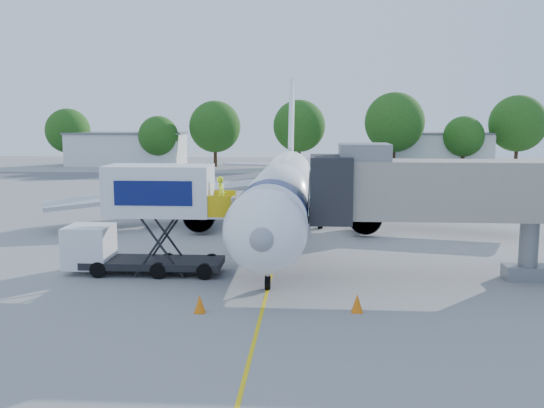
# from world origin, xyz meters

# --- Properties ---
(ground) EXTENTS (160.00, 160.00, 0.00)m
(ground) POSITION_xyz_m (0.00, 0.00, 0.00)
(ground) COLOR gray
(ground) RESTS_ON ground
(guidance_line) EXTENTS (0.15, 70.00, 0.01)m
(guidance_line) POSITION_xyz_m (0.00, 0.00, 0.01)
(guidance_line) COLOR yellow
(guidance_line) RESTS_ON ground
(taxiway_strip) EXTENTS (120.00, 10.00, 0.01)m
(taxiway_strip) POSITION_xyz_m (0.00, 42.00, 0.00)
(taxiway_strip) COLOR #59595B
(taxiway_strip) RESTS_ON ground
(aircraft) EXTENTS (34.17, 37.73, 11.35)m
(aircraft) POSITION_xyz_m (0.00, 4.12, 2.95)
(aircraft) COLOR white
(aircraft) RESTS_ON ground
(jet_bridge) EXTENTS (13.90, 3.20, 6.60)m
(jet_bridge) POSITION_xyz_m (7.99, -7.00, 4.34)
(jet_bridge) COLOR #9C9585
(jet_bridge) RESTS_ON ground
(catering_hiloader) EXTENTS (8.50, 2.44, 5.50)m
(catering_hiloader) POSITION_xyz_m (-6.26, -7.00, 2.76)
(catering_hiloader) COLOR black
(catering_hiloader) RESTS_ON ground
(ground_tug) EXTENTS (3.98, 2.16, 1.56)m
(ground_tug) POSITION_xyz_m (1.70, -18.13, 0.82)
(ground_tug) COLOR white
(ground_tug) RESTS_ON ground
(safety_cone_a) EXTENTS (0.48, 0.48, 0.77)m
(safety_cone_a) POSITION_xyz_m (3.87, -12.52, 0.37)
(safety_cone_a) COLOR orange
(safety_cone_a) RESTS_ON ground
(safety_cone_b) EXTENTS (0.47, 0.47, 0.75)m
(safety_cone_b) POSITION_xyz_m (-2.51, -13.00, 0.36)
(safety_cone_b) COLOR orange
(safety_cone_b) RESTS_ON ground
(outbuilding_left) EXTENTS (18.40, 8.40, 5.30)m
(outbuilding_left) POSITION_xyz_m (-28.00, 60.00, 2.66)
(outbuilding_left) COLOR silver
(outbuilding_left) RESTS_ON ground
(outbuilding_right) EXTENTS (16.40, 7.40, 5.30)m
(outbuilding_right) POSITION_xyz_m (22.00, 62.00, 2.66)
(outbuilding_right) COLOR silver
(outbuilding_right) RESTS_ON ground
(tree_a) EXTENTS (7.14, 7.14, 9.11)m
(tree_a) POSITION_xyz_m (-37.49, 59.51, 5.52)
(tree_a) COLOR #382314
(tree_a) RESTS_ON ground
(tree_b) EXTENTS (6.21, 6.21, 7.92)m
(tree_b) POSITION_xyz_m (-21.94, 56.73, 4.80)
(tree_b) COLOR #382314
(tree_b) RESTS_ON ground
(tree_c) EXTENTS (8.05, 8.05, 10.27)m
(tree_c) POSITION_xyz_m (-13.25, 57.99, 6.23)
(tree_c) COLOR #382314
(tree_c) RESTS_ON ground
(tree_d) EXTENTS (8.19, 8.19, 10.44)m
(tree_d) POSITION_xyz_m (-0.11, 59.45, 6.33)
(tree_d) COLOR #382314
(tree_d) RESTS_ON ground
(tree_e) EXTENTS (8.98, 8.98, 11.46)m
(tree_e) POSITION_xyz_m (14.29, 56.39, 6.95)
(tree_e) COLOR #382314
(tree_e) RESTS_ON ground
(tree_f) EXTENTS (6.19, 6.19, 7.90)m
(tree_f) POSITION_xyz_m (25.08, 58.35, 4.79)
(tree_f) COLOR #382314
(tree_f) RESTS_ON ground
(tree_g) EXTENTS (8.71, 8.71, 11.10)m
(tree_g) POSITION_xyz_m (33.57, 59.91, 6.74)
(tree_g) COLOR #382314
(tree_g) RESTS_ON ground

